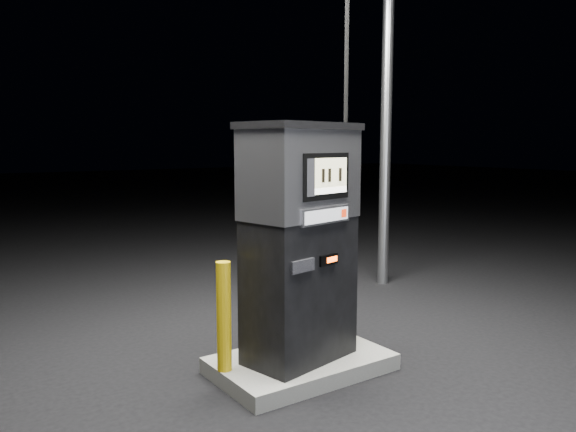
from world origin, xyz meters
TOP-DOWN VIEW (x-y plane):
  - ground at (0.00, 0.00)m, footprint 80.00×80.00m
  - pump_island at (0.00, 0.00)m, footprint 1.60×1.00m
  - fuel_dispenser at (-0.03, -0.03)m, footprint 1.24×0.84m
  - bollard_left at (-0.74, 0.12)m, footprint 0.14×0.14m
  - bollard_right at (0.74, 0.16)m, footprint 0.13×0.13m

SIDE VIEW (x-z plane):
  - ground at x=0.00m, z-range 0.00..0.00m
  - pump_island at x=0.00m, z-range 0.00..0.15m
  - bollard_left at x=-0.74m, z-range 0.15..1.12m
  - bollard_right at x=0.74m, z-range 0.15..1.12m
  - fuel_dispenser at x=-0.03m, z-range -0.97..3.48m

